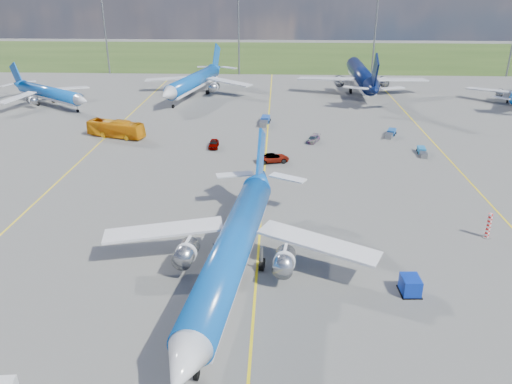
{
  "coord_description": "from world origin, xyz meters",
  "views": [
    {
      "loc": [
        1.79,
        -43.46,
        27.5
      ],
      "look_at": [
        -0.56,
        10.69,
        4.0
      ],
      "focal_mm": 35.0,
      "sensor_mm": 36.0,
      "label": 1
    }
  ],
  "objects_px": {
    "warning_post": "(489,226)",
    "service_car_a": "(214,144)",
    "uld_container": "(410,285)",
    "apron_bus": "(116,129)",
    "bg_jet_nnw": "(195,96)",
    "bg_jet_nw": "(51,105)",
    "baggage_tug_c": "(265,121)",
    "bg_jet_n": "(360,91)",
    "baggage_tug_e": "(391,133)",
    "baggage_tug_w": "(422,152)",
    "service_car_c": "(313,139)",
    "main_airliner": "(233,281)",
    "service_car_b": "(273,158)"
  },
  "relations": [
    {
      "from": "warning_post",
      "to": "service_car_a",
      "type": "relative_size",
      "value": 0.74
    },
    {
      "from": "bg_jet_nnw",
      "to": "service_car_a",
      "type": "distance_m",
      "value": 41.86
    },
    {
      "from": "bg_jet_n",
      "to": "baggage_tug_e",
      "type": "height_order",
      "value": "bg_jet_n"
    },
    {
      "from": "service_car_c",
      "to": "uld_container",
      "type": "bearing_deg",
      "value": -57.68
    },
    {
      "from": "main_airliner",
      "to": "uld_container",
      "type": "bearing_deg",
      "value": 2.66
    },
    {
      "from": "service_car_b",
      "to": "baggage_tug_c",
      "type": "height_order",
      "value": "service_car_b"
    },
    {
      "from": "bg_jet_n",
      "to": "baggage_tug_e",
      "type": "bearing_deg",
      "value": 90.55
    },
    {
      "from": "main_airliner",
      "to": "baggage_tug_e",
      "type": "relative_size",
      "value": 8.29
    },
    {
      "from": "service_car_c",
      "to": "baggage_tug_c",
      "type": "bearing_deg",
      "value": 151.91
    },
    {
      "from": "bg_jet_nnw",
      "to": "apron_bus",
      "type": "height_order",
      "value": "bg_jet_nnw"
    },
    {
      "from": "baggage_tug_c",
      "to": "service_car_c",
      "type": "bearing_deg",
      "value": -46.76
    },
    {
      "from": "uld_container",
      "to": "main_airliner",
      "type": "bearing_deg",
      "value": 172.88
    },
    {
      "from": "bg_jet_nw",
      "to": "baggage_tug_c",
      "type": "bearing_deg",
      "value": -69.64
    },
    {
      "from": "bg_jet_nw",
      "to": "baggage_tug_c",
      "type": "xyz_separation_m",
      "value": [
        49.93,
        -13.43,
        0.59
      ]
    },
    {
      "from": "main_airliner",
      "to": "baggage_tug_w",
      "type": "height_order",
      "value": "main_airliner"
    },
    {
      "from": "apron_bus",
      "to": "baggage_tug_c",
      "type": "bearing_deg",
      "value": -50.79
    },
    {
      "from": "apron_bus",
      "to": "bg_jet_nnw",
      "type": "bearing_deg",
      "value": 4.05
    },
    {
      "from": "warning_post",
      "to": "service_car_c",
      "type": "distance_m",
      "value": 39.22
    },
    {
      "from": "bg_jet_nnw",
      "to": "service_car_c",
      "type": "relative_size",
      "value": 9.99
    },
    {
      "from": "service_car_c",
      "to": "baggage_tug_w",
      "type": "distance_m",
      "value": 18.85
    },
    {
      "from": "service_car_a",
      "to": "service_car_c",
      "type": "bearing_deg",
      "value": 10.78
    },
    {
      "from": "warning_post",
      "to": "service_car_a",
      "type": "height_order",
      "value": "warning_post"
    },
    {
      "from": "service_car_c",
      "to": "service_car_b",
      "type": "bearing_deg",
      "value": -98.38
    },
    {
      "from": "apron_bus",
      "to": "baggage_tug_c",
      "type": "relative_size",
      "value": 1.97
    },
    {
      "from": "warning_post",
      "to": "baggage_tug_c",
      "type": "xyz_separation_m",
      "value": [
        -26.69,
        46.87,
        -0.91
      ]
    },
    {
      "from": "service_car_a",
      "to": "service_car_b",
      "type": "xyz_separation_m",
      "value": [
        10.46,
        -6.98,
        0.02
      ]
    },
    {
      "from": "service_car_b",
      "to": "baggage_tug_w",
      "type": "xyz_separation_m",
      "value": [
        24.95,
        4.95,
        -0.26
      ]
    },
    {
      "from": "warning_post",
      "to": "bg_jet_n",
      "type": "distance_m",
      "value": 79.46
    },
    {
      "from": "uld_container",
      "to": "baggage_tug_w",
      "type": "distance_m",
      "value": 42.18
    },
    {
      "from": "main_airliner",
      "to": "apron_bus",
      "type": "distance_m",
      "value": 53.33
    },
    {
      "from": "service_car_a",
      "to": "baggage_tug_e",
      "type": "distance_m",
      "value": 33.28
    },
    {
      "from": "service_car_c",
      "to": "baggage_tug_c",
      "type": "xyz_separation_m",
      "value": [
        -9.02,
        11.86,
        0.01
      ]
    },
    {
      "from": "bg_jet_n",
      "to": "bg_jet_nnw",
      "type": "bearing_deg",
      "value": 11.0
    },
    {
      "from": "warning_post",
      "to": "baggage_tug_w",
      "type": "relative_size",
      "value": 0.69
    },
    {
      "from": "main_airliner",
      "to": "service_car_a",
      "type": "xyz_separation_m",
      "value": [
        -6.93,
        41.29,
        0.69
      ]
    },
    {
      "from": "bg_jet_n",
      "to": "service_car_b",
      "type": "xyz_separation_m",
      "value": [
        -21.99,
        -55.23,
        0.71
      ]
    },
    {
      "from": "warning_post",
      "to": "bg_jet_nw",
      "type": "height_order",
      "value": "bg_jet_nw"
    },
    {
      "from": "baggage_tug_c",
      "to": "baggage_tug_w",
      "type": "bearing_deg",
      "value": -27.39
    },
    {
      "from": "service_car_a",
      "to": "baggage_tug_e",
      "type": "relative_size",
      "value": 0.85
    },
    {
      "from": "bg_jet_nw",
      "to": "service_car_b",
      "type": "bearing_deg",
      "value": -89.42
    },
    {
      "from": "bg_jet_nw",
      "to": "baggage_tug_c",
      "type": "height_order",
      "value": "bg_jet_nw"
    },
    {
      "from": "uld_container",
      "to": "service_car_a",
      "type": "height_order",
      "value": "uld_container"
    },
    {
      "from": "bg_jet_n",
      "to": "service_car_a",
      "type": "bearing_deg",
      "value": 56.93
    },
    {
      "from": "uld_container",
      "to": "apron_bus",
      "type": "height_order",
      "value": "apron_bus"
    },
    {
      "from": "service_car_b",
      "to": "service_car_c",
      "type": "xyz_separation_m",
      "value": [
        7.04,
        10.83,
        -0.13
      ]
    },
    {
      "from": "warning_post",
      "to": "main_airliner",
      "type": "height_order",
      "value": "main_airliner"
    },
    {
      "from": "main_airliner",
      "to": "service_car_a",
      "type": "bearing_deg",
      "value": 106.5
    },
    {
      "from": "warning_post",
      "to": "service_car_a",
      "type": "distance_m",
      "value": 46.99
    },
    {
      "from": "bg_jet_nnw",
      "to": "baggage_tug_c",
      "type": "xyz_separation_m",
      "value": [
        18.24,
        -24.98,
        0.59
      ]
    },
    {
      "from": "service_car_c",
      "to": "baggage_tug_w",
      "type": "relative_size",
      "value": 0.91
    }
  ]
}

